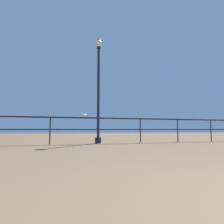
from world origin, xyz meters
The scene contains 3 objects.
pier_railing centered at (0.00, 7.03, 0.73)m, with size 24.60×0.05×0.99m.
lamppost_center centered at (0.03, 7.18, 2.47)m, with size 0.30×0.30×4.26m.
seagull_on_rail centered at (-0.55, 7.02, 1.07)m, with size 0.36×0.19×0.17m.
Camera 1 is at (-1.61, -0.37, 0.52)m, focal length 31.61 mm.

